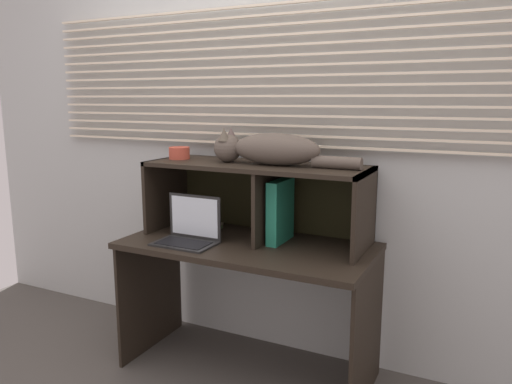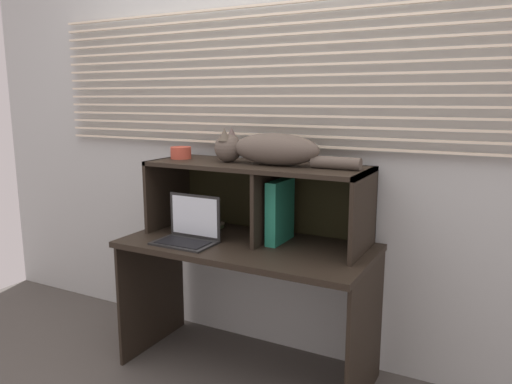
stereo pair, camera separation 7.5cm
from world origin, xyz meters
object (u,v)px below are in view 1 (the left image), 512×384
object	(u,v)px
binder_upright	(280,211)
book_stack	(198,228)
cat	(268,149)
laptop	(189,232)
small_basket	(179,153)

from	to	relation	value
binder_upright	book_stack	distance (m)	0.51
cat	binder_upright	xyz separation A→B (m)	(0.07, 0.00, -0.31)
laptop	small_basket	world-z (taller)	small_basket
laptop	binder_upright	xyz separation A→B (m)	(0.41, 0.22, 0.10)
laptop	small_basket	bearing A→B (deg)	131.93
book_stack	small_basket	world-z (taller)	small_basket
laptop	small_basket	distance (m)	0.47
laptop	book_stack	xyz separation A→B (m)	(-0.08, 0.21, -0.04)
binder_upright	small_basket	distance (m)	0.66
laptop	book_stack	bearing A→B (deg)	110.80
cat	book_stack	xyz separation A→B (m)	(-0.42, -0.01, -0.45)
cat	small_basket	bearing A→B (deg)	180.00
laptop	book_stack	size ratio (longest dim) A/B	1.35
binder_upright	book_stack	bearing A→B (deg)	-179.15
cat	small_basket	distance (m)	0.54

